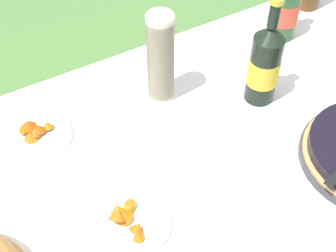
{
  "coord_description": "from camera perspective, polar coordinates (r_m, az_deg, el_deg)",
  "views": [
    {
      "loc": [
        -0.36,
        -0.49,
        1.63
      ],
      "look_at": [
        0.03,
        0.18,
        0.78
      ],
      "focal_mm": 50.0,
      "sensor_mm": 36.0,
      "label": 1
    }
  ],
  "objects": [
    {
      "name": "garden_table",
      "position": [
        1.15,
        3.37,
        -10.39
      ],
      "size": [
        1.77,
        1.11,
        0.71
      ],
      "color": "brown",
      "rests_on": "ground_plane"
    },
    {
      "name": "tablecloth",
      "position": [
        1.11,
        3.48,
        -9.1
      ],
      "size": [
        1.78,
        1.12,
        0.1
      ],
      "color": "white",
      "rests_on": "garden_table"
    },
    {
      "name": "cup_stack",
      "position": [
        1.23,
        -0.92,
        8.2
      ],
      "size": [
        0.07,
        0.07,
        0.27
      ],
      "color": "beige",
      "rests_on": "tablecloth"
    },
    {
      "name": "cider_bottle_green",
      "position": [
        1.51,
        14.22,
        14.04
      ],
      "size": [
        0.08,
        0.08,
        0.3
      ],
      "color": "#2D562D",
      "rests_on": "tablecloth"
    },
    {
      "name": "juice_bottle_red",
      "position": [
        1.26,
        11.69,
        7.39
      ],
      "size": [
        0.08,
        0.08,
        0.32
      ],
      "color": "black",
      "rests_on": "tablecloth"
    },
    {
      "name": "snack_plate_left",
      "position": [
        1.05,
        -5.09,
        -11.3
      ],
      "size": [
        0.2,
        0.2,
        0.06
      ],
      "color": "white",
      "rests_on": "tablecloth"
    },
    {
      "name": "snack_plate_right",
      "position": [
        1.25,
        -16.28,
        -0.94
      ],
      "size": [
        0.21,
        0.21,
        0.05
      ],
      "color": "white",
      "rests_on": "tablecloth"
    }
  ]
}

